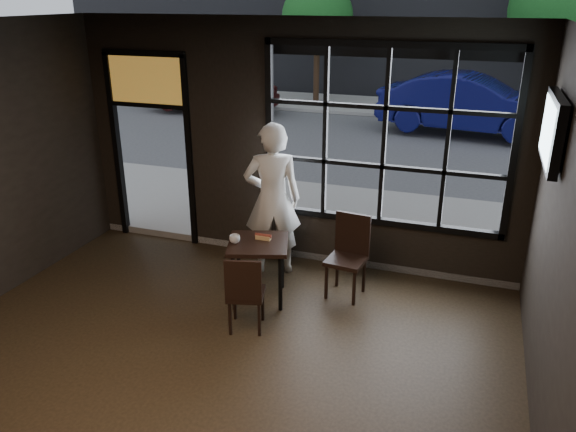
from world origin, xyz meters
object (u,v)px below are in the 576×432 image
at_px(navy_car, 469,104).
at_px(cafe_table, 259,270).
at_px(man, 272,199).
at_px(chair_near, 246,291).

bearing_deg(navy_car, cafe_table, 176.64).
height_order(man, navy_car, man).
bearing_deg(cafe_table, navy_car, 60.77).
xyz_separation_m(chair_near, man, (-0.21, 1.40, 0.55)).
bearing_deg(man, chair_near, 76.47).
relative_size(man, navy_car, 0.44).
distance_m(cafe_table, chair_near, 0.65).
xyz_separation_m(cafe_table, chair_near, (0.11, -0.64, 0.07)).
height_order(chair_near, navy_car, navy_car).
distance_m(cafe_table, man, 0.99).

